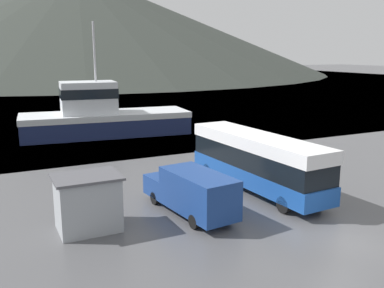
{
  "coord_description": "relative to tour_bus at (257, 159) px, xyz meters",
  "views": [
    {
      "loc": [
        -13.64,
        -12.94,
        8.23
      ],
      "look_at": [
        -1.04,
        12.87,
        2.0
      ],
      "focal_mm": 40.0,
      "sensor_mm": 36.0,
      "label": 1
    }
  ],
  "objects": [
    {
      "name": "dock_kiosk",
      "position": [
        -10.44,
        -1.45,
        -0.57
      ],
      "size": [
        3.05,
        2.42,
        2.64
      ],
      "color": "#93999E",
      "rests_on": "ground"
    },
    {
      "name": "delivery_van",
      "position": [
        -5.23,
        -1.85,
        -0.66
      ],
      "size": [
        2.79,
        6.57,
        2.33
      ],
      "rotation": [
        0.0,
        0.0,
        0.12
      ],
      "color": "navy",
      "rests_on": "ground"
    },
    {
      "name": "water_surface",
      "position": [
        -0.72,
        130.45,
        -1.9
      ],
      "size": [
        240.0,
        240.0,
        0.0
      ],
      "primitive_type": "plane",
      "color": "slate",
      "rests_on": "ground"
    },
    {
      "name": "hill_backdrop",
      "position": [
        22.13,
        154.97,
        17.33
      ],
      "size": [
        188.91,
        188.91,
        38.45
      ],
      "primitive_type": "cone",
      "color": "#2D332D",
      "rests_on": "ground"
    },
    {
      "name": "ground_plane",
      "position": [
        -0.72,
        -7.66,
        -1.9
      ],
      "size": [
        400.0,
        400.0,
        0.0
      ],
      "primitive_type": "plane",
      "color": "#4C4C4F"
    },
    {
      "name": "storage_bin",
      "position": [
        4.48,
        4.1,
        -1.16
      ],
      "size": [
        1.52,
        1.12,
        1.46
      ],
      "color": "green",
      "rests_on": "ground"
    },
    {
      "name": "tour_bus",
      "position": [
        0.0,
        0.0,
        0.0
      ],
      "size": [
        3.06,
        10.91,
        3.39
      ],
      "rotation": [
        0.0,
        0.0,
        0.06
      ],
      "color": "#194799",
      "rests_on": "ground"
    },
    {
      "name": "fishing_boat",
      "position": [
        -3.92,
        21.31,
        0.05
      ],
      "size": [
        16.88,
        6.99,
        11.05
      ],
      "rotation": [
        0.0,
        0.0,
        4.61
      ],
      "color": "#19234C",
      "rests_on": "water_surface"
    }
  ]
}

